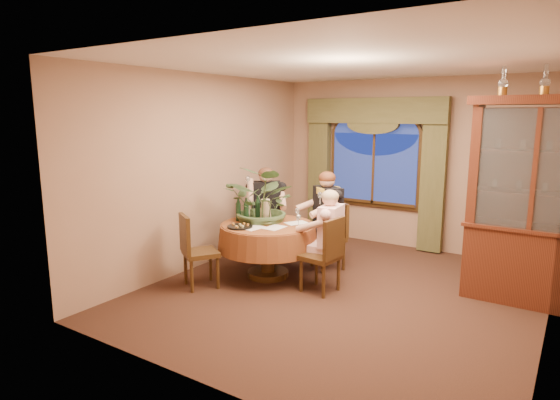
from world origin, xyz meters
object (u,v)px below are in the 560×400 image
Objects in this scene: olive_bowl at (267,223)px; chair_right at (320,255)px; china_cabinet at (533,203)px; chair_back at (265,227)px; chair_front_left at (201,251)px; oil_lamp_left at (503,81)px; wine_bottle_2 at (247,208)px; person_back at (266,212)px; stoneware_vase at (266,210)px; wine_bottle_3 at (238,209)px; wine_bottle_1 at (246,209)px; oil_lamp_center at (545,79)px; wine_bottle_0 at (258,208)px; person_scarf at (328,220)px; chair_back_right at (328,236)px; centerpiece_plant at (265,174)px; person_pink at (331,239)px; dining_table at (268,250)px.

chair_right is at bearing -2.82° from olive_bowl.
chair_back is (-3.63, -0.22, -0.74)m from china_cabinet.
china_cabinet is 4.06m from chair_front_left.
wine_bottle_2 is (-3.08, -0.85, -1.69)m from oil_lamp_left.
oil_lamp_left is 1.03× the size of wine_bottle_2.
person_back is 4.64× the size of stoneware_vase.
wine_bottle_1 is at bearing 19.28° from wine_bottle_3.
oil_lamp_left is 3.37m from olive_bowl.
wine_bottle_0 is at bearing -167.28° from oil_lamp_center.
wine_bottle_1 is (-3.01, -0.96, -1.69)m from oil_lamp_left.
stoneware_vase is 0.93× the size of wine_bottle_2.
person_scarf is at bearing 38.38° from wine_bottle_2.
chair_front_left is 1.08m from wine_bottle_0.
china_cabinet reaches higher than chair_back.
stoneware_vase is (-0.66, -0.63, 0.42)m from chair_back_right.
centerpiece_plant is (-0.64, -0.67, 0.69)m from person_scarf.
oil_lamp_center is 3.05m from person_pink.
dining_table is 0.88m from chair_right.
wine_bottle_2 reaches higher than chair_back_right.
stoneware_vase is at bearing 81.72° from person_pink.
person_scarf is (0.50, 0.81, 0.34)m from dining_table.
oil_lamp_left is at bearing 16.03° from stoneware_vase.
china_cabinet reaches higher than person_scarf.
oil_lamp_center is at bearing 146.51° from chair_back.
chair_right is at bearing -13.05° from stoneware_vase.
person_scarf is at bearing 46.34° from centerpiece_plant.
centerpiece_plant is 3.55× the size of wine_bottle_2.
chair_back_right is 1.36m from wine_bottle_3.
china_cabinet is 3.58m from wine_bottle_1.
oil_lamp_left is 0.29× the size of centerpiece_plant.
china_cabinet is at bearing -76.50° from person_pink.
person_back is (-1.42, 0.86, 0.23)m from chair_right.
chair_right is 0.75× the size of person_pink.
dining_table is at bearing 4.17° from wine_bottle_1.
oil_lamp_center is 0.35× the size of chair_front_left.
person_scarf is 1.16m from centerpiece_plant.
olive_bowl is at bearing -162.12° from oil_lamp_center.
wine_bottle_1 is (-0.22, -0.16, 0.01)m from stoneware_vase.
person_pink reaches higher than wine_bottle_0.
chair_right is at bearing 162.40° from person_pink.
wine_bottle_0 reaches higher than stoneware_vase.
oil_lamp_left is 1.00× the size of oil_lamp_center.
oil_lamp_center is 3.24m from chair_right.
person_scarf is 4.31× the size of wine_bottle_2.
person_pink is 1.29m from wine_bottle_1.
person_back reaches higher than olive_bowl.
chair_back_right is at bearing 42.15° from wine_bottle_1.
chair_front_left is at bearing -154.39° from china_cabinet.
chair_right is at bearing -13.07° from wine_bottle_0.
chair_right is 1.62m from chair_back.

